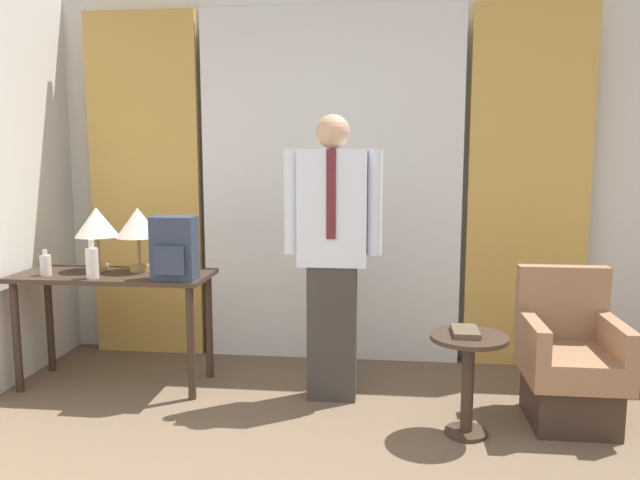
% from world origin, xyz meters
% --- Properties ---
extents(wall_back, '(10.00, 0.06, 2.70)m').
position_xyz_m(wall_back, '(0.00, 3.16, 1.35)').
color(wall_back, silver).
rests_on(wall_back, ground_plane).
extents(curtain_sheer_center, '(1.90, 0.06, 2.58)m').
position_xyz_m(curtain_sheer_center, '(0.00, 3.03, 1.29)').
color(curtain_sheer_center, white).
rests_on(curtain_sheer_center, ground_plane).
extents(curtain_drape_left, '(0.85, 0.06, 2.58)m').
position_xyz_m(curtain_drape_left, '(-1.41, 3.03, 1.29)').
color(curtain_drape_left, gold).
rests_on(curtain_drape_left, ground_plane).
extents(curtain_drape_right, '(0.85, 0.06, 2.58)m').
position_xyz_m(curtain_drape_right, '(1.41, 3.03, 1.29)').
color(curtain_drape_right, gold).
rests_on(curtain_drape_right, ground_plane).
extents(desk, '(1.28, 0.52, 0.76)m').
position_xyz_m(desk, '(-1.37, 2.32, 0.64)').
color(desk, '#38281E').
rests_on(desk, ground_plane).
extents(table_lamp_left, '(0.29, 0.29, 0.43)m').
position_xyz_m(table_lamp_left, '(-1.52, 2.41, 1.07)').
color(table_lamp_left, '#9E7F47').
rests_on(table_lamp_left, desk).
extents(table_lamp_right, '(0.29, 0.29, 0.43)m').
position_xyz_m(table_lamp_right, '(-1.23, 2.41, 1.07)').
color(table_lamp_right, '#9E7F47').
rests_on(table_lamp_right, desk).
extents(bottle_near_edge, '(0.08, 0.08, 0.25)m').
position_xyz_m(bottle_near_edge, '(-1.43, 2.14, 0.86)').
color(bottle_near_edge, silver).
rests_on(bottle_near_edge, desk).
extents(bottle_by_lamp, '(0.07, 0.07, 0.17)m').
position_xyz_m(bottle_by_lamp, '(-1.77, 2.20, 0.83)').
color(bottle_by_lamp, silver).
rests_on(bottle_by_lamp, desk).
extents(backpack, '(0.27, 0.19, 0.40)m').
position_xyz_m(backpack, '(-0.90, 2.16, 0.96)').
color(backpack, '#2D384C').
rests_on(backpack, desk).
extents(person, '(0.61, 0.21, 1.78)m').
position_xyz_m(person, '(0.09, 2.24, 0.98)').
color(person, '#38332D').
rests_on(person, ground_plane).
extents(armchair, '(0.53, 0.60, 0.87)m').
position_xyz_m(armchair, '(1.48, 2.05, 0.33)').
color(armchair, '#38281E').
rests_on(armchair, ground_plane).
extents(side_table, '(0.42, 0.42, 0.57)m').
position_xyz_m(side_table, '(0.87, 1.80, 0.38)').
color(side_table, '#38281E').
rests_on(side_table, ground_plane).
extents(book, '(0.14, 0.22, 0.03)m').
position_xyz_m(book, '(0.85, 1.81, 0.58)').
color(book, brown).
rests_on(book, side_table).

